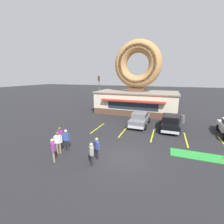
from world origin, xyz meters
TOP-DOWN VIEW (x-y plane):
  - ground_plane at (0.00, 0.00)m, footprint 160.00×160.00m
  - donut_shop_building at (-1.89, 13.94)m, footprint 12.30×6.75m
  - putting_mat at (5.22, 2.04)m, footprint 3.98×1.26m
  - mini_donut_mid_left at (6.67, 2.12)m, footprint 0.13×0.13m
  - mini_donut_mid_centre at (6.36, 1.57)m, footprint 0.13×0.13m
  - mini_donut_mid_right at (5.22, 1.74)m, footprint 0.13×0.13m
  - golf_ball at (4.91, 2.28)m, footprint 0.04×0.04m
  - car_black at (3.19, 7.40)m, footprint 1.99×4.56m
  - car_grey at (-0.15, 7.62)m, footprint 2.09×4.61m
  - pedestrian_blue_sweater_man at (-5.27, -0.20)m, footprint 0.56×0.36m
  - pedestrian_hooded_kid at (-4.28, -2.17)m, footprint 0.47×0.43m
  - pedestrian_leather_jacket_man at (-1.67, -0.83)m, footprint 0.49×0.42m
  - pedestrian_clipboard_woman at (-4.43, -0.56)m, footprint 0.51×0.41m
  - pedestrian_beanie_man at (-1.66, -1.63)m, footprint 0.41×0.51m
  - pedestrian_crossing_woman at (-4.70, -1.15)m, footprint 0.49×0.42m
  - trash_bin at (4.70, 10.51)m, footprint 0.57×0.57m
  - traffic_light_pole at (-10.00, 17.52)m, footprint 0.28×0.47m
  - parking_stripe_far_left at (-4.39, 5.00)m, footprint 0.12×3.60m
  - parking_stripe_left at (-1.39, 5.00)m, footprint 0.12×3.60m
  - parking_stripe_mid_left at (1.61, 5.00)m, footprint 0.12×3.60m
  - parking_stripe_centre at (4.61, 5.00)m, footprint 0.12×3.60m

SIDE VIEW (x-z plane):
  - ground_plane at x=0.00m, z-range 0.00..0.00m
  - parking_stripe_far_left at x=-4.39m, z-range 0.00..0.01m
  - parking_stripe_left at x=-1.39m, z-range 0.00..0.01m
  - parking_stripe_mid_left at x=1.61m, z-range 0.00..0.01m
  - parking_stripe_centre at x=4.61m, z-range 0.00..0.01m
  - putting_mat at x=5.22m, z-range 0.00..0.03m
  - mini_donut_mid_left at x=6.67m, z-range 0.03..0.07m
  - mini_donut_mid_centre at x=6.36m, z-range 0.03..0.07m
  - mini_donut_mid_right at x=5.22m, z-range 0.03..0.07m
  - golf_ball at x=4.91m, z-range 0.03..0.07m
  - trash_bin at x=4.70m, z-range 0.01..0.99m
  - pedestrian_beanie_man at x=-1.66m, z-range 0.08..1.64m
  - pedestrian_leather_jacket_man at x=-1.67m, z-range 0.08..1.65m
  - car_black at x=3.19m, z-range 0.07..1.67m
  - car_grey at x=-0.15m, z-range 0.07..1.67m
  - pedestrian_hooded_kid at x=-4.28m, z-range 0.09..1.75m
  - pedestrian_blue_sweater_man at x=-5.27m, z-range 0.09..1.79m
  - pedestrian_crossing_woman at x=-4.70m, z-range 0.10..1.81m
  - pedestrian_clipboard_woman at x=-4.43m, z-range 0.10..1.82m
  - traffic_light_pole at x=-10.00m, z-range 0.81..6.61m
  - donut_shop_building at x=-1.89m, z-range -1.74..9.22m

